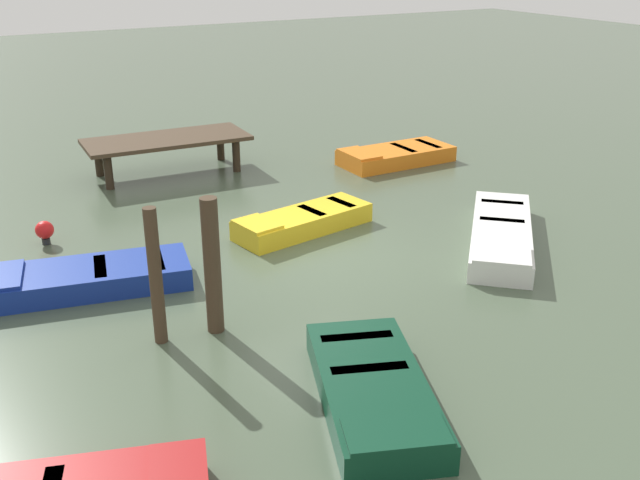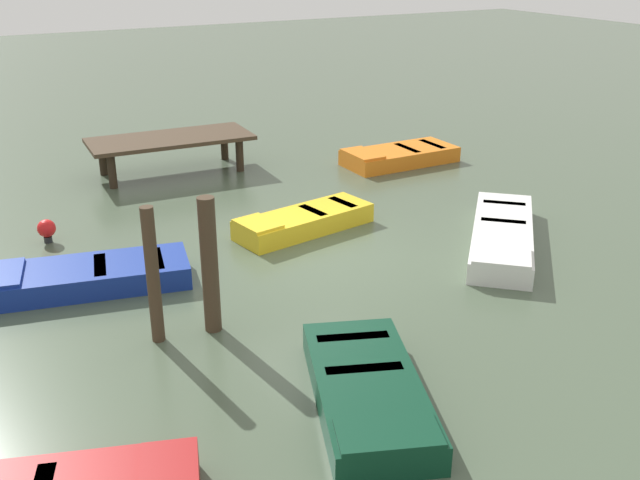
% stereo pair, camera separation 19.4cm
% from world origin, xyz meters
% --- Properties ---
extents(ground_plane, '(80.00, 80.00, 0.00)m').
position_xyz_m(ground_plane, '(0.00, 0.00, 0.00)').
color(ground_plane, '#475642').
extents(dock_segment, '(4.17, 1.93, 0.95)m').
position_xyz_m(dock_segment, '(-0.78, 6.60, 0.82)').
color(dock_segment, '#423323').
rests_on(dock_segment, ground_plane).
extents(rowboat_white, '(3.57, 3.74, 0.46)m').
position_xyz_m(rowboat_white, '(3.43, -1.21, 0.22)').
color(rowboat_white, silver).
rests_on(rowboat_white, ground_plane).
extents(rowboat_blue, '(3.71, 1.96, 0.46)m').
position_xyz_m(rowboat_blue, '(-4.24, 0.80, 0.22)').
color(rowboat_blue, navy).
rests_on(rowboat_blue, ground_plane).
extents(rowboat_orange, '(3.08, 1.39, 0.46)m').
position_xyz_m(rowboat_orange, '(4.88, 4.52, 0.22)').
color(rowboat_orange, orange).
rests_on(rowboat_orange, ground_plane).
extents(rowboat_dark_green, '(2.30, 3.31, 0.46)m').
position_xyz_m(rowboat_dark_green, '(-1.74, -4.50, 0.22)').
color(rowboat_dark_green, '#0C3823').
rests_on(rowboat_dark_green, ground_plane).
extents(rowboat_yellow, '(3.10, 1.53, 0.46)m').
position_xyz_m(rowboat_yellow, '(0.34, 1.36, 0.22)').
color(rowboat_yellow, gold).
rests_on(rowboat_yellow, ground_plane).
extents(mooring_piling_center, '(0.26, 0.26, 2.17)m').
position_xyz_m(mooring_piling_center, '(-2.79, -1.66, 1.09)').
color(mooring_piling_center, '#423323').
rests_on(mooring_piling_center, ground_plane).
extents(mooring_piling_near_left, '(0.20, 0.20, 2.14)m').
position_xyz_m(mooring_piling_near_left, '(-3.63, -1.57, 1.07)').
color(mooring_piling_near_left, '#423323').
rests_on(mooring_piling_near_left, ground_plane).
extents(marker_buoy, '(0.36, 0.36, 0.48)m').
position_xyz_m(marker_buoy, '(-4.44, 3.23, 0.29)').
color(marker_buoy, '#262626').
rests_on(marker_buoy, ground_plane).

